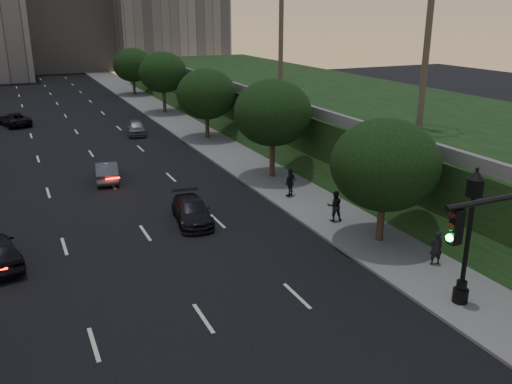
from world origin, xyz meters
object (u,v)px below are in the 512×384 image
pedestrian_a (436,248)px  sedan_mid_left (107,171)px  pedestrian_b (335,206)px  street_lamp (467,243)px  sedan_near_right (192,211)px  sedan_far_left (14,119)px  pedestrian_c (290,182)px  sedan_far_right (136,127)px

pedestrian_a → sedan_mid_left: bearing=-41.4°
sedan_mid_left → pedestrian_b: pedestrian_b is taller
sedan_mid_left → pedestrian_b: size_ratio=2.38×
street_lamp → sedan_mid_left: size_ratio=1.38×
sedan_near_right → pedestrian_a: pedestrian_a is taller
sedan_far_left → sedan_near_right: bearing=87.8°
pedestrian_a → pedestrian_c: (-1.47, 10.98, 0.08)m
sedan_far_right → pedestrian_a: size_ratio=2.49×
sedan_far_left → pedestrian_b: (14.83, -35.52, 0.35)m
sedan_far_right → pedestrian_c: bearing=-68.6°
sedan_far_left → sedan_near_right: sedan_far_left is taller
street_lamp → pedestrian_a: (1.44, 2.99, -1.69)m
sedan_far_left → sedan_near_right: size_ratio=1.07×
sedan_near_right → pedestrian_b: 7.72m
sedan_near_right → street_lamp: bearing=-54.4°
street_lamp → pedestrian_c: size_ratio=3.20×
sedan_mid_left → sedan_far_left: bearing=-68.8°
pedestrian_b → sedan_near_right: bearing=-6.8°
pedestrian_b → sedan_mid_left: bearing=-33.9°
sedan_near_right → pedestrian_a: size_ratio=2.77×
pedestrian_b → sedan_far_left: bearing=-48.1°
street_lamp → pedestrian_c: street_lamp is taller
street_lamp → sedan_far_right: bearing=97.1°
sedan_far_right → pedestrian_a: pedestrian_a is taller
street_lamp → sedan_near_right: (-6.73, 12.76, -2.00)m
sedan_far_right → pedestrian_c: 22.28m
pedestrian_c → sedan_near_right: bearing=-19.7°
street_lamp → sedan_far_right: 36.13m
street_lamp → sedan_near_right: 14.57m
pedestrian_c → sedan_far_right: bearing=-108.4°
sedan_near_right → pedestrian_b: pedestrian_b is taller
sedan_far_left → pedestrian_a: bearing=95.0°
street_lamp → sedan_far_left: size_ratio=1.19×
sedan_mid_left → sedan_far_left: sedan_mid_left is taller
sedan_far_left → pedestrian_b: 38.49m
sedan_mid_left → sedan_near_right: 10.01m
pedestrian_c → sedan_far_left: bearing=-94.7°
sedan_near_right → pedestrian_c: bearing=18.0°
sedan_mid_left → sedan_far_right: size_ratio=1.03×
sedan_near_right → sedan_far_right: size_ratio=1.11×
sedan_far_right → pedestrian_a: 33.34m
sedan_far_left → pedestrian_c: (14.59, -30.92, 0.37)m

